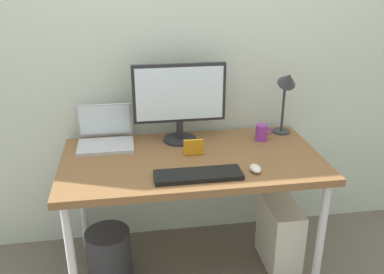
% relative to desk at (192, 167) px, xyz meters
% --- Properties ---
extents(ground_plane, '(6.00, 6.00, 0.00)m').
position_rel_desk_xyz_m(ground_plane, '(0.00, 0.00, -0.69)').
color(ground_plane, '#665B51').
extents(back_wall, '(4.40, 0.04, 2.60)m').
position_rel_desk_xyz_m(back_wall, '(0.00, 0.44, 0.61)').
color(back_wall, silver).
rests_on(back_wall, ground_plane).
extents(desk, '(1.43, 0.75, 0.75)m').
position_rel_desk_xyz_m(desk, '(0.00, 0.00, 0.00)').
color(desk, brown).
rests_on(desk, ground_plane).
extents(monitor, '(0.54, 0.20, 0.47)m').
position_rel_desk_xyz_m(monitor, '(-0.04, 0.24, 0.33)').
color(monitor, '#232328').
rests_on(monitor, desk).
extents(laptop, '(0.32, 0.26, 0.23)m').
position_rel_desk_xyz_m(laptop, '(-0.47, 0.26, 0.12)').
color(laptop, '#B2B2B7').
rests_on(laptop, desk).
extents(desk_lamp, '(0.11, 0.16, 0.42)m').
position_rel_desk_xyz_m(desk_lamp, '(0.61, 0.24, 0.36)').
color(desk_lamp, '#333338').
rests_on(desk_lamp, desk).
extents(keyboard, '(0.44, 0.14, 0.02)m').
position_rel_desk_xyz_m(keyboard, '(-0.01, -0.24, 0.07)').
color(keyboard, black).
rests_on(keyboard, desk).
extents(mouse, '(0.06, 0.09, 0.03)m').
position_rel_desk_xyz_m(mouse, '(0.29, -0.22, 0.08)').
color(mouse, silver).
rests_on(mouse, desk).
extents(coffee_mug, '(0.11, 0.07, 0.10)m').
position_rel_desk_xyz_m(coffee_mug, '(0.45, 0.18, 0.11)').
color(coffee_mug, purple).
rests_on(coffee_mug, desk).
extents(photo_frame, '(0.11, 0.02, 0.09)m').
position_rel_desk_xyz_m(photo_frame, '(0.01, 0.03, 0.11)').
color(photo_frame, orange).
rests_on(photo_frame, desk).
extents(computer_tower, '(0.18, 0.36, 0.42)m').
position_rel_desk_xyz_m(computer_tower, '(0.53, -0.04, -0.48)').
color(computer_tower, silver).
rests_on(computer_tower, ground_plane).
extents(wastebasket, '(0.26, 0.26, 0.30)m').
position_rel_desk_xyz_m(wastebasket, '(-0.50, 0.01, -0.54)').
color(wastebasket, '#333338').
rests_on(wastebasket, ground_plane).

